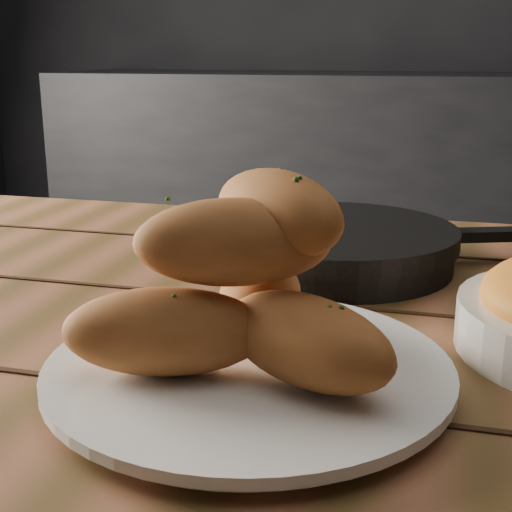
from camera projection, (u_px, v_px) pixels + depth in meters
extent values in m
cube|color=black|center=(419.00, 195.00, 2.71)|extent=(2.80, 0.60, 0.90)
cube|color=brown|center=(331.00, 373.00, 0.57)|extent=(1.49, 0.98, 0.04)
cylinder|color=white|center=(249.00, 377.00, 0.51)|extent=(0.26, 0.26, 0.01)
cylinder|color=white|center=(249.00, 366.00, 0.51)|extent=(0.29, 0.29, 0.01)
ellipsoid|color=#B46432|center=(165.00, 331.00, 0.48)|extent=(0.15, 0.10, 0.06)
ellipsoid|color=#B46432|center=(306.00, 340.00, 0.46)|extent=(0.15, 0.12, 0.06)
ellipsoid|color=#B46432|center=(260.00, 298.00, 0.54)|extent=(0.08, 0.14, 0.06)
ellipsoid|color=#B46432|center=(234.00, 242.00, 0.48)|extent=(0.15, 0.10, 0.06)
ellipsoid|color=#B46432|center=(277.00, 212.00, 0.50)|extent=(0.14, 0.13, 0.06)
cylinder|color=black|center=(335.00, 253.00, 0.79)|extent=(0.26, 0.26, 0.03)
cylinder|color=black|center=(336.00, 235.00, 0.78)|extent=(0.27, 0.27, 0.02)
cube|color=black|center=(510.00, 234.00, 0.80)|extent=(0.14, 0.07, 0.01)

